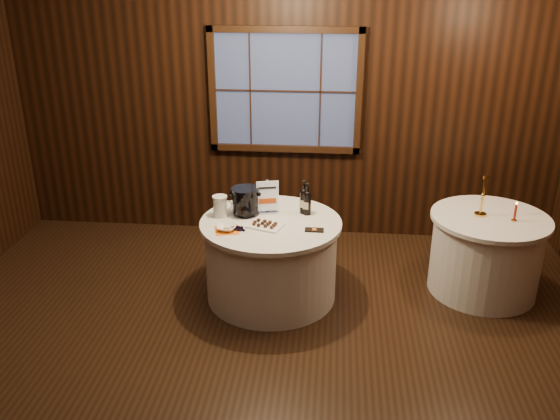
# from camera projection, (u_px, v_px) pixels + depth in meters

# --- Properties ---
(ground) EXTENTS (6.00, 6.00, 0.00)m
(ground) POSITION_uv_depth(u_px,v_px,m) (258.00, 360.00, 4.70)
(ground) COLOR black
(ground) RESTS_ON ground
(back_wall) EXTENTS (6.00, 0.10, 3.00)m
(back_wall) POSITION_uv_depth(u_px,v_px,m) (285.00, 100.00, 6.38)
(back_wall) COLOR black
(back_wall) RESTS_ON ground
(main_table) EXTENTS (1.28, 1.28, 0.77)m
(main_table) POSITION_uv_depth(u_px,v_px,m) (271.00, 259.00, 5.47)
(main_table) COLOR silver
(main_table) RESTS_ON ground
(side_table) EXTENTS (1.08, 1.08, 0.77)m
(side_table) POSITION_uv_depth(u_px,v_px,m) (485.00, 254.00, 5.57)
(side_table) COLOR silver
(side_table) RESTS_ON ground
(sign_stand) EXTENTS (0.20, 0.13, 0.33)m
(sign_stand) POSITION_uv_depth(u_px,v_px,m) (267.00, 202.00, 5.45)
(sign_stand) COLOR #ADACB3
(sign_stand) RESTS_ON main_table
(port_bottle_left) EXTENTS (0.08, 0.09, 0.32)m
(port_bottle_left) POSITION_uv_depth(u_px,v_px,m) (304.00, 199.00, 5.44)
(port_bottle_left) COLOR black
(port_bottle_left) RESTS_ON main_table
(port_bottle_right) EXTENTS (0.07, 0.08, 0.30)m
(port_bottle_right) POSITION_uv_depth(u_px,v_px,m) (307.00, 201.00, 5.42)
(port_bottle_right) COLOR black
(port_bottle_right) RESTS_ON main_table
(ice_bucket) EXTENTS (0.26, 0.26, 0.26)m
(ice_bucket) POSITION_uv_depth(u_px,v_px,m) (245.00, 201.00, 5.41)
(ice_bucket) COLOR black
(ice_bucket) RESTS_ON main_table
(chocolate_plate) EXTENTS (0.35, 0.29, 0.04)m
(chocolate_plate) POSITION_uv_depth(u_px,v_px,m) (265.00, 225.00, 5.20)
(chocolate_plate) COLOR white
(chocolate_plate) RESTS_ON main_table
(chocolate_box) EXTENTS (0.16, 0.08, 0.01)m
(chocolate_box) POSITION_uv_depth(u_px,v_px,m) (314.00, 230.00, 5.13)
(chocolate_box) COLOR black
(chocolate_box) RESTS_ON main_table
(grape_bunch) EXTENTS (0.17, 0.10, 0.04)m
(grape_bunch) POSITION_uv_depth(u_px,v_px,m) (240.00, 228.00, 5.15)
(grape_bunch) COLOR black
(grape_bunch) RESTS_ON main_table
(glass_pitcher) EXTENTS (0.18, 0.14, 0.20)m
(glass_pitcher) POSITION_uv_depth(u_px,v_px,m) (220.00, 206.00, 5.39)
(glass_pitcher) COLOR silver
(glass_pitcher) RESTS_ON main_table
(orange_napkin) EXTENTS (0.25, 0.25, 0.00)m
(orange_napkin) POSITION_uv_depth(u_px,v_px,m) (227.00, 230.00, 5.14)
(orange_napkin) COLOR orange
(orange_napkin) RESTS_ON main_table
(cracker_bowl) EXTENTS (0.18, 0.18, 0.04)m
(cracker_bowl) POSITION_uv_depth(u_px,v_px,m) (227.00, 228.00, 5.13)
(cracker_bowl) COLOR white
(cracker_bowl) RESTS_ON orange_napkin
(brass_candlestick) EXTENTS (0.11, 0.11, 0.39)m
(brass_candlestick) POSITION_uv_depth(u_px,v_px,m) (482.00, 201.00, 5.39)
(brass_candlestick) COLOR gold
(brass_candlestick) RESTS_ON side_table
(red_candle) EXTENTS (0.05, 0.05, 0.18)m
(red_candle) POSITION_uv_depth(u_px,v_px,m) (515.00, 214.00, 5.30)
(red_candle) COLOR gold
(red_candle) RESTS_ON side_table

